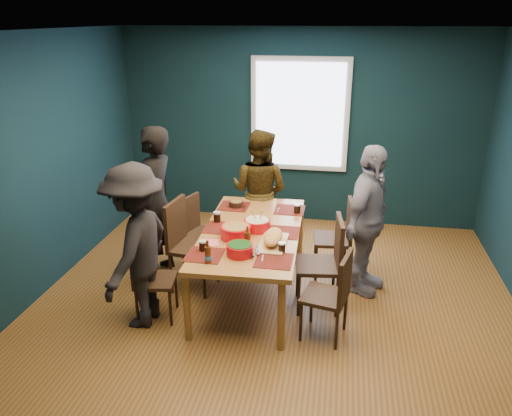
{
  "coord_description": "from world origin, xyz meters",
  "views": [
    {
      "loc": [
        0.59,
        -4.39,
        2.83
      ],
      "look_at": [
        -0.23,
        0.31,
        0.98
      ],
      "focal_mm": 35.0,
      "sensor_mm": 36.0,
      "label": 1
    }
  ],
  "objects_px": {
    "chair_right_near": "(334,290)",
    "person_back": "(259,191)",
    "chair_right_mid": "(327,257)",
    "bowl_salad": "(236,231)",
    "person_near_left": "(136,247)",
    "person_far_left": "(155,203)",
    "chair_left_near": "(147,273)",
    "dining_table": "(252,236)",
    "person_right": "(368,221)",
    "bowl_dumpling": "(257,224)",
    "bowl_herbs": "(240,249)",
    "chair_left_far": "(196,227)",
    "chair_left_mid": "(185,238)",
    "chair_right_far": "(340,232)",
    "cutting_board": "(273,238)"
  },
  "relations": [
    {
      "from": "person_far_left",
      "to": "person_near_left",
      "type": "bearing_deg",
      "value": 21.84
    },
    {
      "from": "chair_left_mid",
      "to": "cutting_board",
      "type": "relative_size",
      "value": 1.62
    },
    {
      "from": "chair_right_mid",
      "to": "person_near_left",
      "type": "xyz_separation_m",
      "value": [
        -1.76,
        -0.57,
        0.24
      ]
    },
    {
      "from": "dining_table",
      "to": "chair_left_mid",
      "type": "distance_m",
      "value": 0.74
    },
    {
      "from": "chair_left_mid",
      "to": "chair_left_near",
      "type": "relative_size",
      "value": 1.2
    },
    {
      "from": "person_near_left",
      "to": "bowl_herbs",
      "type": "relative_size",
      "value": 6.39
    },
    {
      "from": "chair_right_mid",
      "to": "bowl_salad",
      "type": "height_order",
      "value": "chair_right_mid"
    },
    {
      "from": "chair_right_near",
      "to": "person_right",
      "type": "distance_m",
      "value": 1.04
    },
    {
      "from": "person_far_left",
      "to": "bowl_salad",
      "type": "height_order",
      "value": "person_far_left"
    },
    {
      "from": "bowl_herbs",
      "to": "cutting_board",
      "type": "xyz_separation_m",
      "value": [
        0.27,
        0.28,
        0.0
      ]
    },
    {
      "from": "chair_right_far",
      "to": "bowl_salad",
      "type": "xyz_separation_m",
      "value": [
        -1.03,
        -0.81,
        0.29
      ]
    },
    {
      "from": "chair_left_far",
      "to": "chair_left_near",
      "type": "height_order",
      "value": "chair_left_far"
    },
    {
      "from": "chair_right_near",
      "to": "cutting_board",
      "type": "bearing_deg",
      "value": 163.19
    },
    {
      "from": "person_near_left",
      "to": "bowl_herbs",
      "type": "xyz_separation_m",
      "value": [
        0.97,
        0.11,
        0.0
      ]
    },
    {
      "from": "chair_left_near",
      "to": "bowl_herbs",
      "type": "distance_m",
      "value": 0.98
    },
    {
      "from": "chair_right_near",
      "to": "person_back",
      "type": "height_order",
      "value": "person_back"
    },
    {
      "from": "chair_right_far",
      "to": "person_right",
      "type": "height_order",
      "value": "person_right"
    },
    {
      "from": "chair_right_mid",
      "to": "chair_left_near",
      "type": "bearing_deg",
      "value": -171.55
    },
    {
      "from": "person_right",
      "to": "cutting_board",
      "type": "relative_size",
      "value": 2.64
    },
    {
      "from": "chair_left_near",
      "to": "bowl_salad",
      "type": "bearing_deg",
      "value": 17.66
    },
    {
      "from": "person_right",
      "to": "dining_table",
      "type": "bearing_deg",
      "value": 127.33
    },
    {
      "from": "chair_right_near",
      "to": "bowl_salad",
      "type": "bearing_deg",
      "value": 169.17
    },
    {
      "from": "person_back",
      "to": "person_near_left",
      "type": "distance_m",
      "value": 2.02
    },
    {
      "from": "chair_left_far",
      "to": "chair_left_mid",
      "type": "height_order",
      "value": "chair_left_mid"
    },
    {
      "from": "chair_left_near",
      "to": "person_back",
      "type": "relative_size",
      "value": 0.53
    },
    {
      "from": "dining_table",
      "to": "chair_left_near",
      "type": "xyz_separation_m",
      "value": [
        -0.93,
        -0.6,
        -0.19
      ]
    },
    {
      "from": "bowl_salad",
      "to": "chair_right_far",
      "type": "bearing_deg",
      "value": 38.07
    },
    {
      "from": "chair_right_near",
      "to": "bowl_dumpling",
      "type": "xyz_separation_m",
      "value": [
        -0.82,
        0.67,
        0.31
      ]
    },
    {
      "from": "bowl_dumpling",
      "to": "bowl_herbs",
      "type": "distance_m",
      "value": 0.61
    },
    {
      "from": "chair_right_far",
      "to": "person_near_left",
      "type": "bearing_deg",
      "value": -150.61
    },
    {
      "from": "chair_left_near",
      "to": "bowl_dumpling",
      "type": "bearing_deg",
      "value": 24.03
    },
    {
      "from": "person_near_left",
      "to": "person_far_left",
      "type": "bearing_deg",
      "value": -165.61
    },
    {
      "from": "person_back",
      "to": "cutting_board",
      "type": "xyz_separation_m",
      "value": [
        0.38,
        -1.43,
        0.03
      ]
    },
    {
      "from": "chair_right_mid",
      "to": "chair_right_near",
      "type": "distance_m",
      "value": 0.54
    },
    {
      "from": "chair_right_mid",
      "to": "chair_right_far",
      "type": "bearing_deg",
      "value": 73.77
    },
    {
      "from": "person_right",
      "to": "bowl_salad",
      "type": "relative_size",
      "value": 5.34
    },
    {
      "from": "chair_left_near",
      "to": "chair_right_mid",
      "type": "height_order",
      "value": "chair_right_mid"
    },
    {
      "from": "dining_table",
      "to": "bowl_salad",
      "type": "xyz_separation_m",
      "value": [
        -0.12,
        -0.2,
        0.14
      ]
    },
    {
      "from": "chair_left_mid",
      "to": "chair_right_mid",
      "type": "relative_size",
      "value": 1.02
    },
    {
      "from": "chair_right_mid",
      "to": "bowl_dumpling",
      "type": "relative_size",
      "value": 3.53
    },
    {
      "from": "chair_right_near",
      "to": "person_back",
      "type": "relative_size",
      "value": 0.55
    },
    {
      "from": "chair_left_mid",
      "to": "bowl_salad",
      "type": "height_order",
      "value": "chair_left_mid"
    },
    {
      "from": "chair_left_near",
      "to": "chair_right_mid",
      "type": "distance_m",
      "value": 1.79
    },
    {
      "from": "chair_left_far",
      "to": "bowl_herbs",
      "type": "height_order",
      "value": "chair_left_far"
    },
    {
      "from": "chair_left_far",
      "to": "person_back",
      "type": "bearing_deg",
      "value": 60.75
    },
    {
      "from": "chair_right_far",
      "to": "chair_left_near",
      "type": "bearing_deg",
      "value": -151.91
    },
    {
      "from": "chair_left_far",
      "to": "cutting_board",
      "type": "bearing_deg",
      "value": -20.77
    },
    {
      "from": "person_far_left",
      "to": "bowl_dumpling",
      "type": "distance_m",
      "value": 1.24
    },
    {
      "from": "bowl_dumpling",
      "to": "person_back",
      "type": "bearing_deg",
      "value": 98.44
    },
    {
      "from": "chair_right_mid",
      "to": "person_right",
      "type": "distance_m",
      "value": 0.62
    }
  ]
}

